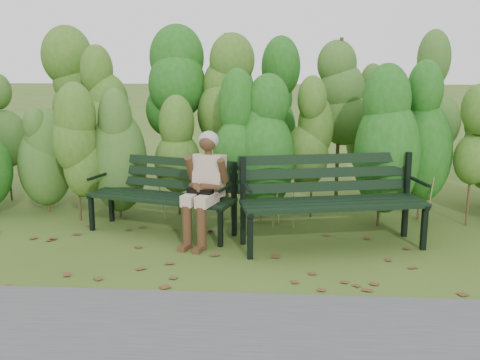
{
  "coord_description": "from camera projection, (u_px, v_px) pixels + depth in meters",
  "views": [
    {
      "loc": [
        0.42,
        -5.54,
        2.04
      ],
      "look_at": [
        0.0,
        0.35,
        0.75
      ],
      "focal_mm": 42.0,
      "sensor_mm": 36.0,
      "label": 1
    }
  ],
  "objects": [
    {
      "name": "ground",
      "position": [
        238.0,
        257.0,
        5.86
      ],
      "size": [
        80.0,
        80.0,
        0.0
      ],
      "primitive_type": "plane",
      "color": "#40561C"
    },
    {
      "name": "bench_left",
      "position": [
        165.0,
        189.0,
        6.65
      ],
      "size": [
        1.84,
        1.05,
        0.88
      ],
      "color": "black",
      "rests_on": "ground"
    },
    {
      "name": "seated_woman",
      "position": [
        205.0,
        180.0,
        6.24
      ],
      "size": [
        0.53,
        0.76,
        1.24
      ],
      "color": "beige",
      "rests_on": "ground"
    },
    {
      "name": "bench_right",
      "position": [
        330.0,
        193.0,
        6.16
      ],
      "size": [
        2.08,
        1.07,
        1.0
      ],
      "color": "black",
      "rests_on": "ground"
    },
    {
      "name": "hedge_band",
      "position": [
        248.0,
        118.0,
        7.41
      ],
      "size": [
        11.04,
        1.67,
        2.42
      ],
      "color": "#47381E",
      "rests_on": "ground"
    },
    {
      "name": "leaf_litter",
      "position": [
        236.0,
        264.0,
        5.66
      ],
      "size": [
        5.46,
        2.16,
        0.01
      ],
      "color": "brown",
      "rests_on": "ground"
    }
  ]
}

